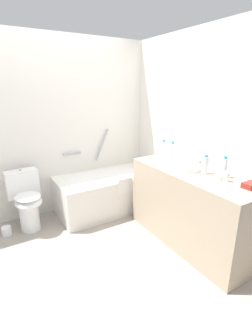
% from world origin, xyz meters
% --- Properties ---
extents(ground_plane, '(4.06, 4.06, 0.00)m').
position_xyz_m(ground_plane, '(0.00, 0.00, 0.00)').
color(ground_plane, '#9E9389').
extents(wall_back_tiled, '(3.46, 0.10, 2.36)m').
position_xyz_m(wall_back_tiled, '(0.00, 1.28, 1.18)').
color(wall_back_tiled, silver).
rests_on(wall_back_tiled, ground_plane).
extents(wall_right_mirror, '(0.10, 2.87, 2.36)m').
position_xyz_m(wall_right_mirror, '(1.58, 0.00, 1.18)').
color(wall_right_mirror, silver).
rests_on(wall_right_mirror, ground_plane).
extents(bathtub, '(1.46, 0.72, 1.12)m').
position_xyz_m(bathtub, '(0.76, 0.88, 0.28)').
color(bathtub, white).
rests_on(bathtub, ground_plane).
extents(toilet, '(0.39, 0.52, 0.74)m').
position_xyz_m(toilet, '(-0.35, 0.93, 0.39)').
color(toilet, white).
rests_on(toilet, ground_plane).
extents(vanity_counter, '(0.64, 1.52, 0.86)m').
position_xyz_m(vanity_counter, '(1.21, -0.33, 0.43)').
color(vanity_counter, tan).
rests_on(vanity_counter, ground_plane).
extents(sink_basin, '(0.31, 0.31, 0.05)m').
position_xyz_m(sink_basin, '(1.17, -0.23, 0.88)').
color(sink_basin, white).
rests_on(sink_basin, vanity_counter).
extents(sink_faucet, '(0.11, 0.15, 0.07)m').
position_xyz_m(sink_faucet, '(1.36, -0.23, 0.89)').
color(sink_faucet, '#B3B3B8').
rests_on(sink_faucet, vanity_counter).
extents(water_bottle_0, '(0.07, 0.07, 0.20)m').
position_xyz_m(water_bottle_0, '(1.22, -0.43, 0.95)').
color(water_bottle_0, silver).
rests_on(water_bottle_0, vanity_counter).
extents(water_bottle_1, '(0.06, 0.06, 0.23)m').
position_xyz_m(water_bottle_1, '(1.22, 0.25, 0.97)').
color(water_bottle_1, silver).
rests_on(water_bottle_1, vanity_counter).
extents(water_bottle_2, '(0.06, 0.06, 0.25)m').
position_xyz_m(water_bottle_2, '(1.19, 0.05, 0.97)').
color(water_bottle_2, silver).
rests_on(water_bottle_2, vanity_counter).
extents(water_bottle_3, '(0.06, 0.06, 0.22)m').
position_xyz_m(water_bottle_3, '(1.29, -0.61, 0.96)').
color(water_bottle_3, silver).
rests_on(water_bottle_3, vanity_counter).
extents(drinking_glass_0, '(0.07, 0.07, 0.10)m').
position_xyz_m(drinking_glass_0, '(1.20, 0.13, 0.91)').
color(drinking_glass_0, white).
rests_on(drinking_glass_0, vanity_counter).
extents(drinking_glass_1, '(0.07, 0.07, 0.09)m').
position_xyz_m(drinking_glass_1, '(1.20, -0.62, 0.90)').
color(drinking_glass_1, white).
rests_on(drinking_glass_1, vanity_counter).
extents(drinking_glass_2, '(0.06, 0.06, 0.10)m').
position_xyz_m(drinking_glass_2, '(1.22, -0.69, 0.90)').
color(drinking_glass_2, white).
rests_on(drinking_glass_2, vanity_counter).
extents(amenity_basket, '(0.14, 0.10, 0.05)m').
position_xyz_m(amenity_basket, '(1.27, -0.91, 0.88)').
color(amenity_basket, maroon).
rests_on(amenity_basket, vanity_counter).
extents(toilet_paper_roll, '(0.11, 0.11, 0.11)m').
position_xyz_m(toilet_paper_roll, '(-0.63, 0.89, 0.06)').
color(toilet_paper_roll, white).
rests_on(toilet_paper_roll, ground_plane).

